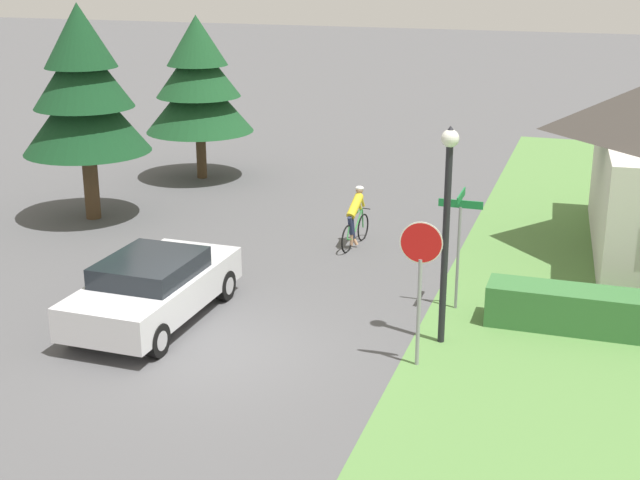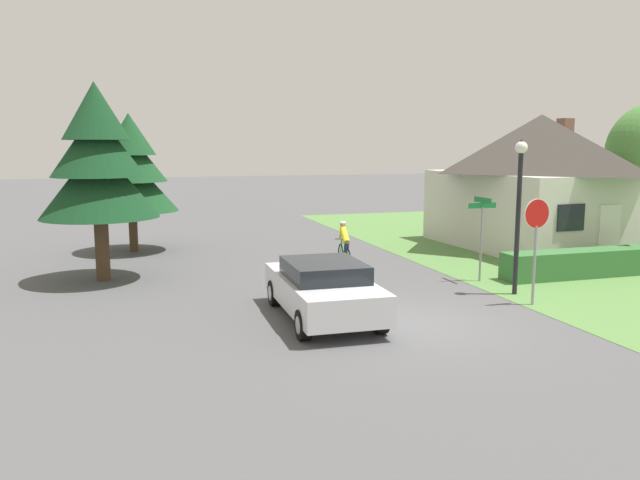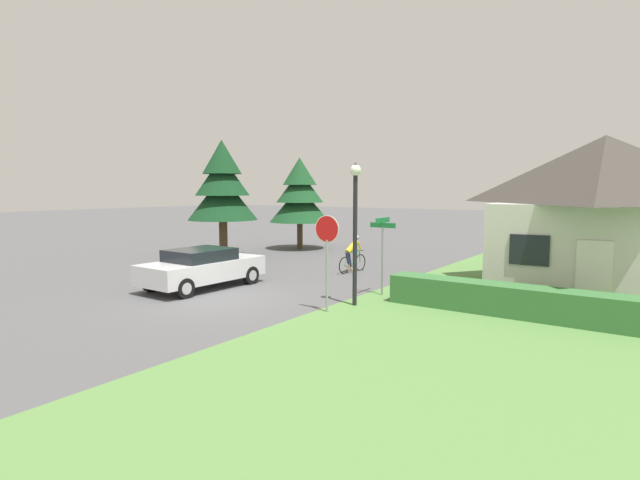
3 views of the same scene
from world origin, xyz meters
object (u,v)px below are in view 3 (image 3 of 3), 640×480
(stop_sign, at_px, (327,243))
(street_name_sign, at_px, (383,241))
(cottage_house, at_px, (602,210))
(cyclist, at_px, (352,254))
(conifer_tall_far, at_px, (300,195))
(conifer_tall_near, at_px, (222,186))
(street_lamp, at_px, (355,214))
(sedan_left_lane, at_px, (202,268))

(stop_sign, bearing_deg, street_name_sign, -97.37)
(cottage_house, height_order, cyclist, cottage_house)
(conifer_tall_far, bearing_deg, stop_sign, -49.94)
(cottage_house, distance_m, conifer_tall_near, 16.43)
(stop_sign, height_order, street_lamp, street_lamp)
(street_name_sign, bearing_deg, conifer_tall_near, 162.29)
(conifer_tall_near, height_order, conifer_tall_far, conifer_tall_near)
(street_lamp, distance_m, conifer_tall_far, 14.20)
(conifer_tall_near, bearing_deg, conifer_tall_far, 79.78)
(street_lamp, bearing_deg, sedan_left_lane, -172.39)
(stop_sign, bearing_deg, conifer_tall_far, -53.04)
(sedan_left_lane, distance_m, conifer_tall_near, 8.29)
(cottage_house, bearing_deg, cyclist, -172.02)
(cottage_house, relative_size, cyclist, 4.69)
(stop_sign, bearing_deg, conifer_tall_near, -33.99)
(cyclist, xyz_separation_m, stop_sign, (2.90, -6.15, 1.19))
(cottage_house, relative_size, conifer_tall_near, 1.43)
(street_lamp, height_order, conifer_tall_near, conifer_tall_near)
(cottage_house, height_order, conifer_tall_far, cottage_house)
(conifer_tall_far, bearing_deg, street_name_sign, -41.06)
(street_name_sign, bearing_deg, cyclist, 133.35)
(cyclist, bearing_deg, street_lamp, -142.05)
(sedan_left_lane, distance_m, street_lamp, 6.06)
(conifer_tall_near, bearing_deg, cyclist, -0.93)
(cyclist, bearing_deg, sedan_left_lane, 162.45)
(stop_sign, xyz_separation_m, conifer_tall_near, (-10.49, 6.28, 1.63))
(street_lamp, bearing_deg, conifer_tall_far, 133.67)
(conifer_tall_far, bearing_deg, conifer_tall_near, -100.22)
(stop_sign, height_order, conifer_tall_near, conifer_tall_near)
(cottage_house, height_order, street_lamp, cottage_house)
(sedan_left_lane, bearing_deg, conifer_tall_far, 21.71)
(stop_sign, xyz_separation_m, street_name_sign, (0.21, 2.86, -0.18))
(street_name_sign, xyz_separation_m, conifer_tall_near, (-10.71, 3.42, 1.81))
(cottage_house, bearing_deg, conifer_tall_far, 163.81)
(stop_sign, bearing_deg, sedan_left_lane, -6.83)
(street_lamp, bearing_deg, stop_sign, -101.74)
(conifer_tall_near, bearing_deg, cottage_house, 5.80)
(cyclist, xyz_separation_m, conifer_tall_far, (-6.67, 5.23, 2.37))
(conifer_tall_near, relative_size, conifer_tall_far, 1.12)
(sedan_left_lane, bearing_deg, stop_sign, -92.57)
(sedan_left_lane, bearing_deg, street_name_sign, -64.96)
(cottage_house, bearing_deg, stop_sign, -129.84)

